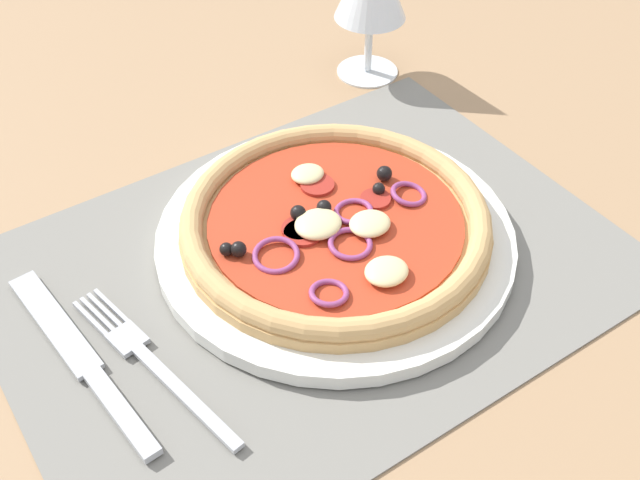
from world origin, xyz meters
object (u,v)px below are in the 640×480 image
Objects in this scene: plate at (335,238)px; fork at (147,358)px; pizza at (336,222)px; knife at (79,356)px.

plate is 1.60× the size of fork.
fork is (-17.63, -2.26, -2.14)cm from pizza.
plate is 17.81cm from fork.
pizza is at bearing -96.40° from knife.
knife is (-3.86, 2.73, 0.03)cm from fork.
fork is (-17.65, -2.31, -0.42)cm from plate.
pizza is at bearing -116.98° from plate.
knife is at bearing 178.88° from plate.
pizza is 1.37× the size of fork.
knife is (-21.49, 0.47, -2.11)cm from pizza.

